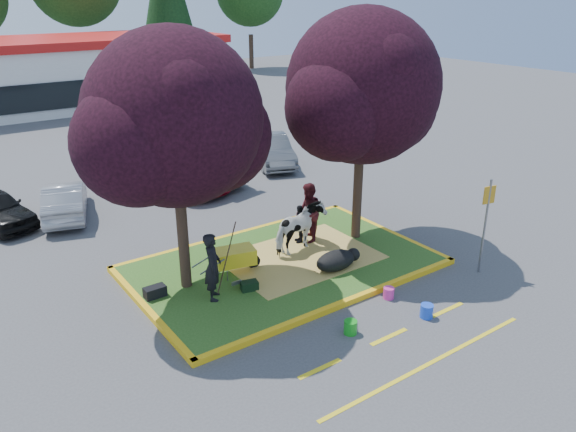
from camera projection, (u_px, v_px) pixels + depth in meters
ground at (283, 267)px, 15.91m from camera, size 90.00×90.00×0.00m
median_island at (283, 265)px, 15.88m from camera, size 8.00×5.00×0.15m
curb_near at (343, 304)px, 13.93m from camera, size 8.30×0.16×0.15m
curb_far at (237, 235)px, 17.83m from camera, size 8.30×0.16×0.15m
curb_left at (146, 309)px, 13.69m from camera, size 0.16×5.30×0.15m
curb_right at (387, 232)px, 18.07m from camera, size 0.16×5.30×0.15m
straw_bedding at (300, 257)px, 16.17m from camera, size 4.20×3.00×0.01m
tree_purple_left at (176, 126)px, 13.07m from camera, size 5.06×4.20×6.51m
tree_purple_right at (363, 94)px, 15.90m from camera, size 5.30×4.40×6.82m
fire_lane_stripe_a at (320, 369)px, 11.66m from camera, size 1.10×0.12×0.01m
fire_lane_stripe_b at (389, 337)px, 12.73m from camera, size 1.10×0.12×0.01m
fire_lane_stripe_c at (447, 310)px, 13.81m from camera, size 1.10×0.12×0.01m
fire_lane_long at (430, 363)px, 11.83m from camera, size 6.00×0.10×0.01m
retail_building at (67, 71)px, 37.28m from camera, size 20.40×8.40×4.40m
cow at (300, 229)px, 16.30m from camera, size 1.83×1.16×1.43m
calf at (336, 261)px, 15.38m from camera, size 1.38×1.00×0.54m
handler at (213, 267)px, 13.73m from camera, size 0.68×0.76×1.75m
visitor_a at (308, 213)px, 16.90m from camera, size 1.01×1.10×1.83m
visitor_b at (300, 224)px, 16.94m from camera, size 0.52×0.76×1.20m
wheelbarrow at (235, 257)px, 15.09m from camera, size 1.92×0.85×0.72m
gear_bag_dark at (155, 292)px, 14.06m from camera, size 0.55×0.30×0.28m
gear_bag_green at (249, 286)px, 14.39m from camera, size 0.49×0.37×0.23m
sign_post at (486, 216)px, 15.03m from camera, size 0.38×0.10×2.72m
bucket_green at (350, 327)px, 12.81m from camera, size 0.40×0.40×0.33m
bucket_pink at (389, 293)px, 14.28m from camera, size 0.28×0.28×0.30m
bucket_blue at (427, 311)px, 13.44m from camera, size 0.33×0.33×0.34m
car_silver at (65, 200)px, 19.27m from camera, size 2.35×3.92×1.22m
car_red at (177, 169)px, 22.13m from camera, size 3.38×5.62×1.46m
car_white at (196, 165)px, 22.79m from camera, size 3.02×5.08×1.38m
car_grey at (272, 150)px, 24.99m from camera, size 2.74×4.28×1.33m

